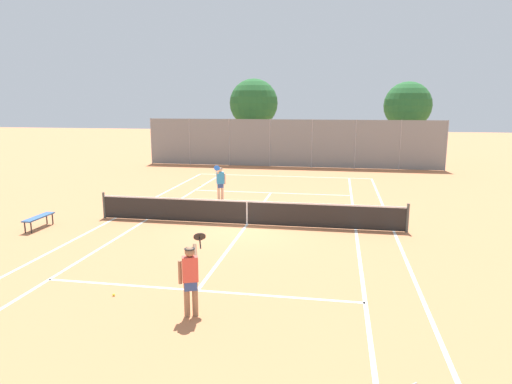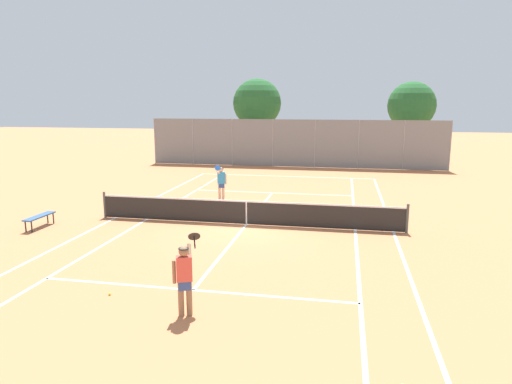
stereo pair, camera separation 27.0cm
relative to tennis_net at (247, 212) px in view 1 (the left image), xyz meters
name	(u,v)px [view 1 (the left image)]	position (x,y,z in m)	size (l,w,h in m)	color
ground_plane	(247,225)	(0.00, 0.00, -0.51)	(120.00, 120.00, 0.00)	#CC7A4C
court_line_markings	(247,224)	(0.00, 0.00, -0.51)	(11.10, 23.90, 0.01)	silver
tennis_net	(247,212)	(0.00, 0.00, 0.00)	(12.00, 0.10, 1.07)	#474C47
player_near_side	(190,276)	(0.28, -7.74, 0.42)	(0.46, 0.88, 1.77)	#936B4C
player_far_left	(220,181)	(-2.13, 4.13, 0.42)	(0.43, 0.90, 1.77)	beige
loose_tennis_ball_0	(114,295)	(-1.92, -7.08, -0.48)	(0.07, 0.07, 0.07)	#D1DB33
loose_tennis_ball_1	(200,186)	(-4.21, 7.61, -0.48)	(0.07, 0.07, 0.07)	#D1DB33
courtside_bench	(39,218)	(-7.58, -1.91, -0.10)	(0.36, 1.50, 0.47)	#33598C
back_fence	(291,143)	(0.00, 16.29, 1.22)	(21.51, 0.08, 3.46)	gray
tree_behind_left	(253,105)	(-3.37, 19.56, 3.93)	(3.85, 3.85, 6.50)	brown
tree_behind_right	(408,107)	(8.53, 20.05, 3.79)	(3.60, 3.60, 6.21)	brown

